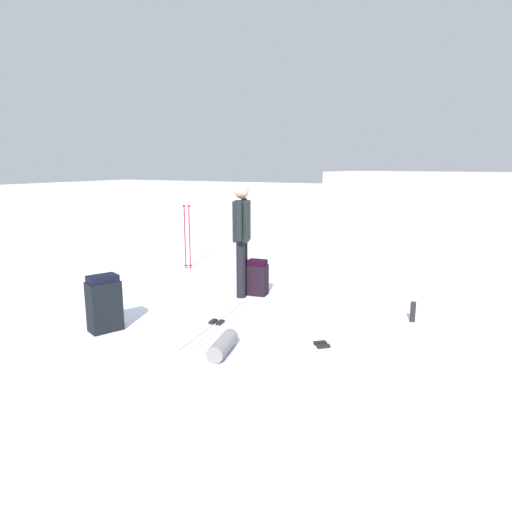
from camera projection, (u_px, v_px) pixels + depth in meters
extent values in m
plane|color=white|center=(256.00, 303.00, 6.53)|extent=(80.00, 80.00, 0.00)
cube|color=white|center=(489.00, 186.00, 25.50)|extent=(18.62, 6.53, 1.51)
cylinder|color=black|center=(243.00, 267.00, 6.94)|extent=(0.14, 0.14, 0.85)
cylinder|color=black|center=(241.00, 270.00, 6.74)|extent=(0.14, 0.14, 0.85)
cube|color=black|center=(242.00, 221.00, 6.69)|extent=(0.32, 0.39, 0.60)
cylinder|color=black|center=(244.00, 217.00, 6.92)|extent=(0.09, 0.09, 0.58)
cylinder|color=black|center=(239.00, 221.00, 6.45)|extent=(0.09, 0.09, 0.58)
sphere|color=tan|center=(242.00, 191.00, 6.61)|extent=(0.22, 0.22, 0.22)
cube|color=silver|center=(213.00, 323.00, 5.68)|extent=(0.27, 1.83, 0.02)
cube|color=black|center=(213.00, 321.00, 5.67)|extent=(0.08, 0.15, 0.03)
cube|color=silver|center=(220.00, 324.00, 5.64)|extent=(0.27, 1.83, 0.02)
cube|color=black|center=(220.00, 322.00, 5.64)|extent=(0.08, 0.15, 0.03)
cube|color=silver|center=(320.00, 345.00, 5.00)|extent=(1.35, 1.15, 0.02)
cube|color=black|center=(320.00, 343.00, 4.99)|extent=(0.15, 0.14, 0.03)
cube|color=silver|center=(323.00, 348.00, 4.90)|extent=(1.35, 1.15, 0.02)
cube|color=black|center=(323.00, 346.00, 4.90)|extent=(0.15, 0.14, 0.03)
cube|color=black|center=(257.00, 280.00, 6.91)|extent=(0.33, 0.26, 0.47)
cube|color=black|center=(257.00, 262.00, 6.86)|extent=(0.30, 0.23, 0.08)
cube|color=black|center=(104.00, 306.00, 5.40)|extent=(0.37, 0.44, 0.61)
cube|color=black|center=(102.00, 279.00, 5.34)|extent=(0.34, 0.39, 0.08)
cylinder|color=maroon|center=(185.00, 238.00, 8.60)|extent=(0.02, 0.02, 1.18)
sphere|color=#A51919|center=(184.00, 206.00, 8.47)|extent=(0.05, 0.05, 0.05)
cylinder|color=black|center=(186.00, 265.00, 8.70)|extent=(0.07, 0.07, 0.01)
cylinder|color=maroon|center=(190.00, 239.00, 8.58)|extent=(0.02, 0.02, 1.18)
sphere|color=#A51919|center=(189.00, 206.00, 8.46)|extent=(0.05, 0.05, 0.05)
cylinder|color=black|center=(190.00, 266.00, 8.69)|extent=(0.07, 0.07, 0.01)
cylinder|color=gray|center=(223.00, 345.00, 4.78)|extent=(0.30, 0.58, 0.18)
cylinder|color=black|center=(413.00, 312.00, 5.74)|extent=(0.07, 0.07, 0.26)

